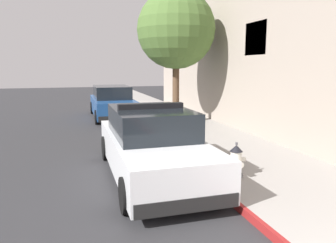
% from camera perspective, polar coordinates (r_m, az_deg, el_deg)
% --- Properties ---
extents(ground_plane, '(28.82, 60.00, 0.20)m').
position_cam_1_polar(ground_plane, '(11.86, -24.03, -3.84)').
color(ground_plane, '#2B2B2D').
extents(sidewalk_pavement, '(3.24, 60.00, 0.14)m').
position_cam_1_polar(sidewalk_pavement, '(12.50, 4.29, -1.57)').
color(sidewalk_pavement, gray).
rests_on(sidewalk_pavement, ground).
extents(curb_painted_edge, '(0.08, 60.00, 0.14)m').
position_cam_1_polar(curb_painted_edge, '(12.02, -3.14, -2.01)').
color(curb_painted_edge, maroon).
rests_on(curb_painted_edge, ground).
extents(storefront_building, '(5.41, 23.03, 6.60)m').
position_cam_1_polar(storefront_building, '(13.10, 25.02, 12.33)').
color(storefront_building, gray).
rests_on(storefront_building, ground).
extents(police_cruiser, '(1.94, 4.84, 1.68)m').
position_cam_1_polar(police_cruiser, '(7.38, -2.88, -4.08)').
color(police_cruiser, white).
rests_on(police_cruiser, ground).
extents(parked_car_silver_ahead, '(1.94, 4.84, 1.56)m').
position_cam_1_polar(parked_car_silver_ahead, '(16.21, -9.79, 3.28)').
color(parked_car_silver_ahead, navy).
rests_on(parked_car_silver_ahead, ground).
extents(fire_hydrant, '(0.44, 0.40, 0.76)m').
position_cam_1_polar(fire_hydrant, '(7.15, 11.90, -6.82)').
color(fire_hydrant, '#4C4C51').
rests_on(fire_hydrant, sidewalk_pavement).
extents(street_tree, '(3.17, 3.17, 5.42)m').
position_cam_1_polar(street_tree, '(13.57, 1.43, 15.83)').
color(street_tree, brown).
rests_on(street_tree, sidewalk_pavement).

